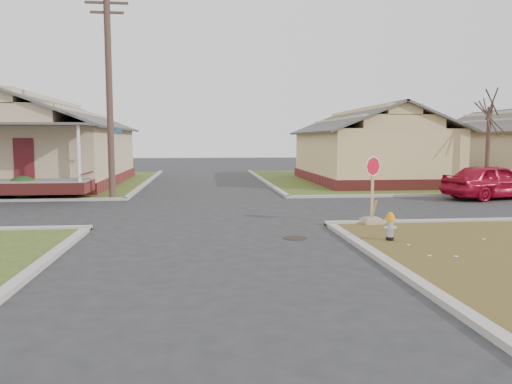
{
  "coord_description": "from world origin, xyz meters",
  "views": [
    {
      "loc": [
        -0.25,
        -13.46,
        2.63
      ],
      "look_at": [
        1.31,
        1.0,
        1.1
      ],
      "focal_mm": 35.0,
      "sensor_mm": 36.0,
      "label": 1
    }
  ],
  "objects": [
    {
      "name": "hedge_right",
      "position": [
        -8.06,
        9.21,
        0.57
      ],
      "size": [
        1.36,
        1.11,
        1.04
      ],
      "primitive_type": "ellipsoid",
      "color": "#1A3814",
      "rests_on": "verge_far_left"
    },
    {
      "name": "corner_house",
      "position": [
        -10.0,
        16.68,
        2.28
      ],
      "size": [
        10.1,
        15.5,
        5.3
      ],
      "color": "maroon",
      "rests_on": "ground"
    },
    {
      "name": "manhole",
      "position": [
        2.2,
        -0.5,
        0.01
      ],
      "size": [
        0.64,
        0.64,
        0.01
      ],
      "primitive_type": "cylinder",
      "color": "black",
      "rests_on": "ground"
    },
    {
      "name": "red_sedan",
      "position": [
        12.59,
        7.39,
        0.78
      ],
      "size": [
        4.9,
        2.88,
        1.56
      ],
      "primitive_type": "imported",
      "rotation": [
        0.0,
        0.0,
        1.81
      ],
      "color": "#A50B24",
      "rests_on": "ground"
    },
    {
      "name": "side_house_yellow",
      "position": [
        10.0,
        16.5,
        2.19
      ],
      "size": [
        7.6,
        11.6,
        4.7
      ],
      "color": "maroon",
      "rests_on": "ground"
    },
    {
      "name": "curbs",
      "position": [
        0.0,
        5.0,
        0.0
      ],
      "size": [
        80.0,
        40.0,
        0.12
      ],
      "primitive_type": null,
      "color": "#A7A097",
      "rests_on": "ground"
    },
    {
      "name": "ground",
      "position": [
        0.0,
        0.0,
        0.0
      ],
      "size": [
        120.0,
        120.0,
        0.0
      ],
      "primitive_type": "plane",
      "color": "#252527",
      "rests_on": "ground"
    },
    {
      "name": "stop_sign",
      "position": [
        4.95,
        1.31,
        0.5
      ],
      "size": [
        0.59,
        0.58,
        2.09
      ],
      "rotation": [
        0.0,
        0.0,
        0.09
      ],
      "color": "#A6785A",
      "rests_on": "ground"
    },
    {
      "name": "fire_hydrant",
      "position": [
        4.54,
        -1.26,
        0.45
      ],
      "size": [
        0.27,
        0.27,
        0.73
      ],
      "rotation": [
        0.0,
        0.0,
        -0.11
      ],
      "color": "black",
      "rests_on": "ground"
    },
    {
      "name": "tree_mid_right",
      "position": [
        14.0,
        10.2,
        2.15
      ],
      "size": [
        0.22,
        0.22,
        4.2
      ],
      "primitive_type": "cylinder",
      "color": "#3A2921",
      "rests_on": "verge_far_right"
    },
    {
      "name": "utility_pole",
      "position": [
        -4.2,
        8.9,
        4.66
      ],
      "size": [
        1.8,
        0.28,
        9.0
      ],
      "color": "#3A2921",
      "rests_on": "ground"
    }
  ]
}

